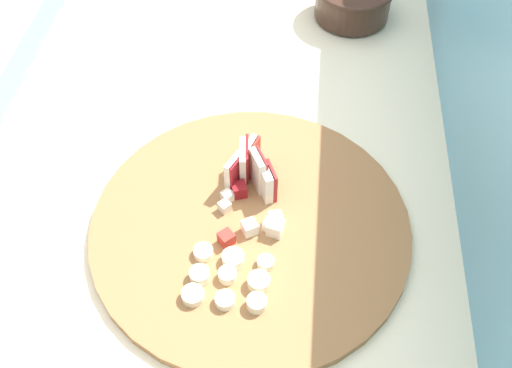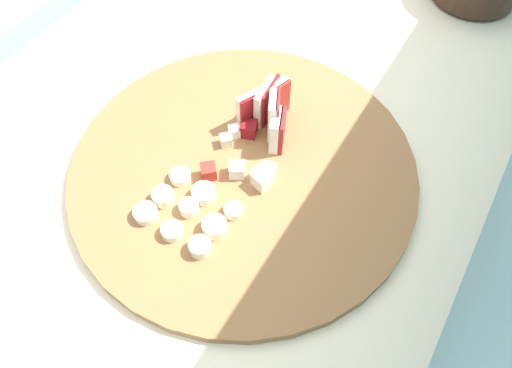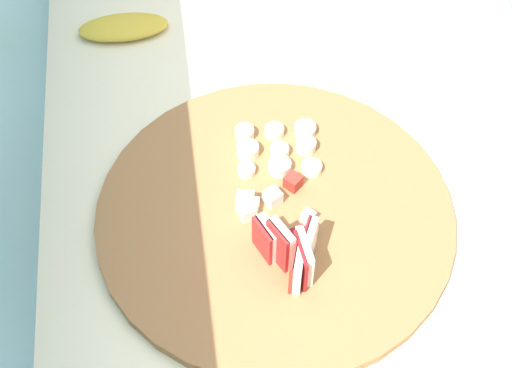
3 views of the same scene
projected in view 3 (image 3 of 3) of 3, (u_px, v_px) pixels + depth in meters
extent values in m
cylinder|color=olive|center=(275.00, 215.00, 0.96)|extent=(0.45, 0.45, 0.01)
cube|color=maroon|center=(305.00, 243.00, 0.89)|extent=(0.04, 0.02, 0.05)
cube|color=white|center=(309.00, 245.00, 0.89)|extent=(0.04, 0.03, 0.05)
cube|color=#B22D23|center=(294.00, 265.00, 0.87)|extent=(0.05, 0.02, 0.05)
cube|color=white|center=(299.00, 266.00, 0.87)|extent=(0.05, 0.02, 0.05)
cube|color=maroon|center=(300.00, 261.00, 0.87)|extent=(0.05, 0.01, 0.06)
cube|color=#EFE5CC|center=(305.00, 260.00, 0.87)|extent=(0.05, 0.01, 0.06)
cube|color=#A32323|center=(263.00, 241.00, 0.89)|extent=(0.04, 0.02, 0.05)
cube|color=white|center=(268.00, 238.00, 0.89)|extent=(0.04, 0.03, 0.05)
cube|color=#A32323|center=(277.00, 246.00, 0.88)|extent=(0.04, 0.02, 0.06)
cube|color=beige|center=(282.00, 244.00, 0.88)|extent=(0.04, 0.03, 0.06)
cube|color=#EFE5CC|center=(247.00, 212.00, 0.94)|extent=(0.02, 0.02, 0.02)
cube|color=maroon|center=(299.00, 238.00, 0.91)|extent=(0.03, 0.03, 0.02)
cube|color=white|center=(273.00, 197.00, 0.95)|extent=(0.03, 0.03, 0.02)
cube|color=#EFE5CC|center=(245.00, 202.00, 0.95)|extent=(0.03, 0.03, 0.02)
cube|color=white|center=(252.00, 205.00, 0.94)|extent=(0.02, 0.02, 0.02)
cube|color=#B22D23|center=(293.00, 182.00, 0.97)|extent=(0.03, 0.03, 0.02)
cube|color=#EFE5CC|center=(310.00, 229.00, 0.92)|extent=(0.02, 0.02, 0.02)
cube|color=beige|center=(308.00, 217.00, 0.94)|extent=(0.02, 0.02, 0.01)
cylinder|color=white|center=(312.00, 168.00, 0.98)|extent=(0.03, 0.03, 0.01)
cylinder|color=#F4EAC6|center=(306.00, 146.00, 1.00)|extent=(0.03, 0.03, 0.01)
cylinder|color=beige|center=(305.00, 130.00, 1.02)|extent=(0.03, 0.03, 0.01)
cylinder|color=white|center=(280.00, 166.00, 0.98)|extent=(0.03, 0.03, 0.01)
cylinder|color=white|center=(280.00, 151.00, 1.00)|extent=(0.02, 0.02, 0.01)
cylinder|color=#F4EAC6|center=(274.00, 131.00, 1.02)|extent=(0.03, 0.03, 0.01)
cylinder|color=beige|center=(246.00, 170.00, 0.98)|extent=(0.02, 0.02, 0.01)
cylinder|color=beige|center=(248.00, 150.00, 1.00)|extent=(0.03, 0.03, 0.02)
cylinder|color=beige|center=(244.00, 133.00, 1.02)|extent=(0.03, 0.03, 0.02)
ellipsoid|color=gold|center=(123.00, 27.00, 1.16)|extent=(0.06, 0.14, 0.02)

